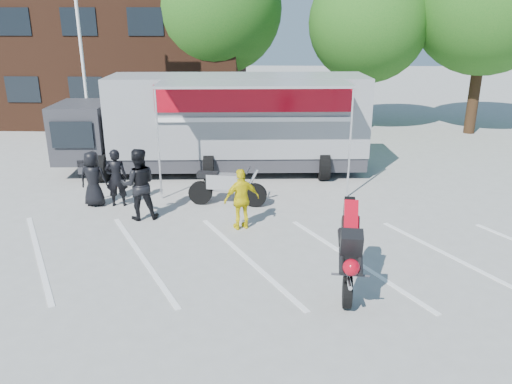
# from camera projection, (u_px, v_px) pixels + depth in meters

# --- Properties ---
(ground) EXTENTS (100.00, 100.00, 0.00)m
(ground) POSITION_uv_depth(u_px,v_px,m) (234.00, 280.00, 10.34)
(ground) COLOR #A1A19C
(ground) RESTS_ON ground
(parking_bay_lines) EXTENTS (18.09, 13.33, 0.01)m
(parking_bay_lines) POSITION_uv_depth(u_px,v_px,m) (238.00, 258.00, 11.29)
(parking_bay_lines) COLOR white
(parking_bay_lines) RESTS_ON ground
(office_building) EXTENTS (18.00, 8.00, 7.00)m
(office_building) POSITION_uv_depth(u_px,v_px,m) (73.00, 51.00, 26.54)
(office_building) COLOR #432315
(office_building) RESTS_ON ground
(flagpole) EXTENTS (1.61, 0.12, 8.00)m
(flagpole) POSITION_uv_depth(u_px,v_px,m) (85.00, 21.00, 18.34)
(flagpole) COLOR white
(flagpole) RESTS_ON ground
(tree_left) EXTENTS (6.12, 6.12, 8.64)m
(tree_left) POSITION_uv_depth(u_px,v_px,m) (217.00, 9.00, 23.68)
(tree_left) COLOR #382314
(tree_left) RESTS_ON ground
(tree_mid) EXTENTS (5.44, 5.44, 7.68)m
(tree_mid) POSITION_uv_depth(u_px,v_px,m) (368.00, 23.00, 22.69)
(tree_mid) COLOR #382314
(tree_mid) RESTS_ON ground
(tree_right) EXTENTS (6.46, 6.46, 9.12)m
(tree_right) POSITION_uv_depth(u_px,v_px,m) (487.00, 0.00, 21.73)
(tree_right) COLOR #382314
(tree_right) RESTS_ON ground
(transporter_truck) EXTENTS (10.79, 5.69, 3.34)m
(transporter_truck) POSITION_uv_depth(u_px,v_px,m) (225.00, 172.00, 17.66)
(transporter_truck) COLOR gray
(transporter_truck) RESTS_ON ground
(parked_motorcycle) EXTENTS (2.39, 0.97, 1.22)m
(parked_motorcycle) POSITION_uv_depth(u_px,v_px,m) (228.00, 205.00, 14.48)
(parked_motorcycle) COLOR #B6B6BB
(parked_motorcycle) RESTS_ON ground
(stunt_bike_rider) EXTENTS (1.01, 1.88, 2.12)m
(stunt_bike_rider) POSITION_uv_depth(u_px,v_px,m) (345.00, 288.00, 10.02)
(stunt_bike_rider) COLOR black
(stunt_bike_rider) RESTS_ON ground
(spectator_leather_a) EXTENTS (0.80, 0.54, 1.61)m
(spectator_leather_a) POSITION_uv_depth(u_px,v_px,m) (93.00, 179.00, 14.23)
(spectator_leather_a) COLOR black
(spectator_leather_a) RESTS_ON ground
(spectator_leather_b) EXTENTS (0.66, 0.49, 1.68)m
(spectator_leather_b) POSITION_uv_depth(u_px,v_px,m) (116.00, 178.00, 14.20)
(spectator_leather_b) COLOR black
(spectator_leather_b) RESTS_ON ground
(spectator_leather_c) EXTENTS (1.10, 0.95, 1.94)m
(spectator_leather_c) POSITION_uv_depth(u_px,v_px,m) (139.00, 184.00, 13.23)
(spectator_leather_c) COLOR black
(spectator_leather_c) RESTS_ON ground
(spectator_hivis) EXTENTS (1.01, 0.74, 1.59)m
(spectator_hivis) POSITION_uv_depth(u_px,v_px,m) (242.00, 199.00, 12.64)
(spectator_hivis) COLOR yellow
(spectator_hivis) RESTS_ON ground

